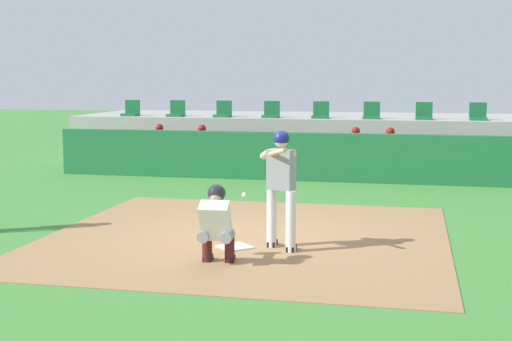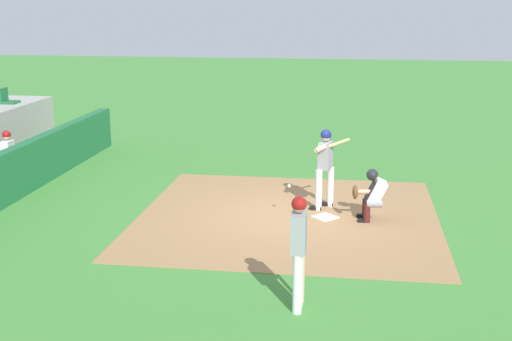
{
  "view_description": "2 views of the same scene",
  "coord_description": "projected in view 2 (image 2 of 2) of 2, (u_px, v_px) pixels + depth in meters",
  "views": [
    {
      "loc": [
        2.58,
        -11.12,
        2.59
      ],
      "look_at": [
        0.0,
        0.7,
        1.0
      ],
      "focal_mm": 50.36,
      "sensor_mm": 36.0,
      "label": 1
    },
    {
      "loc": [
        -13.94,
        -1.33,
        4.57
      ],
      "look_at": [
        0.0,
        0.7,
        1.0
      ],
      "focal_mm": 47.65,
      "sensor_mm": 36.0,
      "label": 2
    }
  ],
  "objects": [
    {
      "name": "ground_plane",
      "position": [
        288.0,
        216.0,
        14.68
      ],
      "size": [
        80.0,
        80.0,
        0.0
      ],
      "primitive_type": "plane",
      "color": "#428438"
    },
    {
      "name": "dirt_infield",
      "position": [
        288.0,
        216.0,
        14.68
      ],
      "size": [
        6.4,
        6.4,
        0.01
      ],
      "primitive_type": "cube",
      "color": "#9E754C",
      "rests_on": "ground"
    },
    {
      "name": "home_plate",
      "position": [
        325.0,
        217.0,
        14.57
      ],
      "size": [
        0.62,
        0.62,
        0.02
      ],
      "primitive_type": "cube",
      "rotation": [
        0.0,
        0.0,
        0.79
      ],
      "color": "white",
      "rests_on": "dirt_infield"
    },
    {
      "name": "batter_at_plate",
      "position": [
        325.0,
        164.0,
        14.99
      ],
      "size": [
        0.61,
        0.84,
        1.8
      ],
      "color": "silver",
      "rests_on": "ground"
    },
    {
      "name": "catcher_crouched",
      "position": [
        371.0,
        193.0,
        14.27
      ],
      "size": [
        0.51,
        2.11,
        1.13
      ],
      "color": "gray",
      "rests_on": "ground"
    },
    {
      "name": "on_deck_batter",
      "position": [
        299.0,
        246.0,
        10.05
      ],
      "size": [
        0.58,
        0.23,
        1.79
      ],
      "color": "silver",
      "rests_on": "ground"
    },
    {
      "name": "dugout_wall",
      "position": [
        4.0,
        178.0,
        15.45
      ],
      "size": [
        13.0,
        0.3,
        1.2
      ],
      "primitive_type": "cube",
      "color": "#1E6638",
      "rests_on": "ground"
    },
    {
      "name": "dugout_player_3",
      "position": [
        13.0,
        154.0,
        17.5
      ],
      "size": [
        0.49,
        0.7,
        1.3
      ],
      "color": "#939399",
      "rests_on": "ground"
    },
    {
      "name": "stadium_seat_8",
      "position": [
        8.0,
        99.0,
        21.16
      ],
      "size": [
        0.46,
        0.46,
        0.48
      ],
      "color": "#196033",
      "rests_on": "stands_platform"
    }
  ]
}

